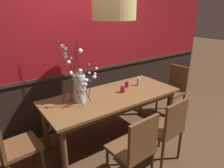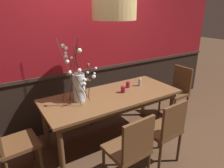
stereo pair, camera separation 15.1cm
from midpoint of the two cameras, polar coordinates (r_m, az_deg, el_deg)
name	(u,v)px [view 1 (the left image)]	position (r m, az deg, el deg)	size (l,w,h in m)	color
ground_plane	(112,138)	(3.37, -1.33, -14.97)	(24.00, 24.00, 0.00)	#4C3321
back_wall	(85,41)	(3.44, -8.78, 11.80)	(5.85, 0.14, 2.92)	black
dining_table	(112,100)	(3.03, -1.43, -4.48)	(2.02, 0.86, 0.76)	brown
chair_head_east_end	(174,88)	(4.02, 15.84, -1.11)	(0.43, 0.42, 0.95)	brown
chair_near_side_left	(135,147)	(2.37, 4.51, -17.18)	(0.46, 0.45, 0.91)	brown
chair_near_side_right	(167,127)	(2.75, 13.61, -11.67)	(0.45, 0.42, 0.91)	brown
chair_far_side_right	(99,88)	(3.90, -4.82, -1.20)	(0.45, 0.46, 0.92)	brown
chair_far_side_left	(73,95)	(3.66, -12.07, -2.91)	(0.46, 0.47, 0.97)	brown
chair_head_west_end	(12,145)	(2.68, -27.54, -14.95)	(0.46, 0.45, 0.88)	brown
vase_with_blossoms	(80,86)	(2.76, -10.60, -0.62)	(0.48, 0.52, 0.86)	silver
candle_holder_nearer_center	(123,89)	(3.08, 1.59, -1.44)	(0.07, 0.07, 0.10)	maroon
candle_holder_nearer_edge	(127,84)	(3.28, 2.82, -0.08)	(0.07, 0.07, 0.10)	maroon
condiment_bottle	(138,82)	(3.37, 6.06, 0.66)	(0.05, 0.05, 0.13)	#ADADB2
pendant_lamp	(114,10)	(2.84, -1.09, 19.92)	(0.58, 0.58, 1.12)	tan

